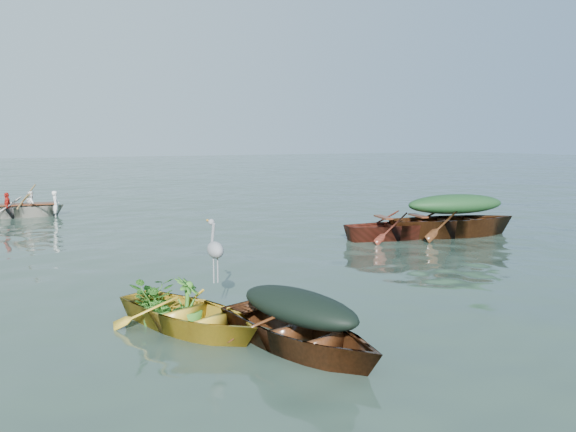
% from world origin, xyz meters
% --- Properties ---
extents(ground, '(140.00, 140.00, 0.00)m').
position_xyz_m(ground, '(0.00, 0.00, 0.00)').
color(ground, '#2F4136').
rests_on(ground, ground).
extents(yellow_dinghy, '(2.53, 3.36, 0.83)m').
position_xyz_m(yellow_dinghy, '(-3.77, -2.80, 0.00)').
color(yellow_dinghy, '#B39022').
rests_on(yellow_dinghy, ground).
extents(dark_covered_boat, '(2.22, 3.58, 0.82)m').
position_xyz_m(dark_covered_boat, '(-2.77, -4.10, 0.00)').
color(dark_covered_boat, '#562B14').
rests_on(dark_covered_boat, ground).
extents(green_tarp_boat, '(5.13, 2.49, 1.18)m').
position_xyz_m(green_tarp_boat, '(4.62, 1.35, 0.00)').
color(green_tarp_boat, '#4A2A11').
rests_on(green_tarp_boat, ground).
extents(open_wooden_boat, '(4.30, 1.91, 0.96)m').
position_xyz_m(open_wooden_boat, '(3.09, 1.67, 0.00)').
color(open_wooden_boat, '#592016').
rests_on(open_wooden_boat, ground).
extents(rowed_boat, '(3.87, 1.39, 0.88)m').
position_xyz_m(rowed_boat, '(-5.80, 10.30, 0.00)').
color(rowed_boat, silver).
rests_on(rowed_boat, ground).
extents(dark_tarp_cover, '(1.22, 1.97, 0.40)m').
position_xyz_m(dark_tarp_cover, '(-2.77, -4.10, 0.61)').
color(dark_tarp_cover, black).
rests_on(dark_tarp_cover, dark_covered_boat).
extents(green_tarp_cover, '(2.82, 1.37, 0.52)m').
position_xyz_m(green_tarp_cover, '(4.62, 1.35, 0.85)').
color(green_tarp_cover, '#1A401E').
rests_on(green_tarp_cover, green_tarp_boat).
extents(thwart_benches, '(2.17, 1.08, 0.04)m').
position_xyz_m(thwart_benches, '(3.09, 1.67, 0.50)').
color(thwart_benches, '#4E2312').
rests_on(thwart_benches, open_wooden_boat).
extents(heron, '(0.42, 0.48, 0.92)m').
position_xyz_m(heron, '(-3.30, -2.52, 0.87)').
color(heron, gray).
rests_on(heron, yellow_dinghy).
extents(dinghy_weeds, '(1.02, 1.11, 0.60)m').
position_xyz_m(dinghy_weeds, '(-3.98, -2.29, 0.71)').
color(dinghy_weeds, '#33671B').
rests_on(dinghy_weeds, yellow_dinghy).
extents(rowers, '(2.72, 1.20, 0.76)m').
position_xyz_m(rowers, '(-5.80, 10.30, 0.82)').
color(rowers, silver).
rests_on(rowers, rowed_boat).
extents(oars, '(0.77, 2.63, 0.06)m').
position_xyz_m(oars, '(-5.80, 10.30, 0.47)').
color(oars, olive).
rests_on(oars, rowed_boat).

